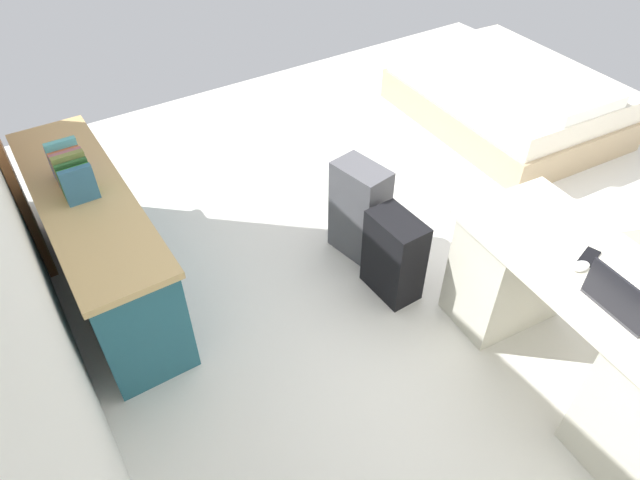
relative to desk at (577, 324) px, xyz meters
name	(u,v)px	position (x,y,z in m)	size (l,w,h in m)	color
ground_plane	(446,238)	(1.16, -0.25, -0.39)	(6.00, 6.00, 0.00)	silver
desk	(577,324)	(0.00, 0.00, 0.00)	(1.50, 0.80, 0.75)	silver
credenza	(99,242)	(1.99, 1.86, -0.02)	(1.80, 0.48, 0.74)	#235B6B
bed	(507,98)	(2.09, -1.81, -0.15)	(2.01, 1.55, 0.58)	tan
suitcase_black	(394,256)	(0.99, 0.38, -0.11)	(0.36, 0.22, 0.56)	black
suitcase_spare_grey	(359,211)	(1.41, 0.34, -0.06)	(0.36, 0.22, 0.67)	#4C4C51
laptop	(623,301)	(-0.17, 0.12, 0.41)	(0.33, 0.25, 0.21)	#333338
computer_mouse	(581,266)	(0.08, 0.05, 0.37)	(0.06, 0.10, 0.03)	white
cell_phone_by_mouse	(589,257)	(0.10, -0.05, 0.36)	(0.07, 0.14, 0.01)	black
book_row	(71,170)	(2.07, 1.86, 0.45)	(0.36, 0.17, 0.24)	#306281
figurine_small	(64,159)	(2.30, 1.86, 0.40)	(0.08, 0.08, 0.11)	#4C7FBF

